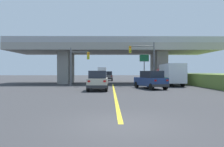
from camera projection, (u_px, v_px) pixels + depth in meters
name	position (u px, v px, depth m)	size (l,w,h in m)	color
ground	(113.00, 83.00, 34.00)	(160.00, 160.00, 0.00)	#353538
overpass_bridge	(113.00, 53.00, 33.96)	(32.81, 9.04, 7.15)	gray
lane_divider_stripe	(114.00, 92.00, 19.32)	(0.20, 24.03, 0.01)	yellow
suv_lead	(98.00, 80.00, 20.90)	(2.02, 4.42, 2.02)	#B7B29E
suv_crossing	(151.00, 80.00, 22.72)	(3.24, 5.06, 2.02)	navy
box_truck	(170.00, 74.00, 27.89)	(2.33, 6.81, 2.98)	red
sedan_oncoming	(108.00, 76.00, 43.61)	(1.96, 4.40, 2.02)	slate
traffic_signal_nearside	(146.00, 57.00, 27.59)	(3.54, 0.36, 5.97)	#56595E
traffic_signal_farside	(77.00, 62.00, 26.76)	(2.55, 0.36, 5.14)	#56595E
highway_sign	(144.00, 62.00, 31.40)	(1.49, 0.17, 4.81)	slate
semi_truck_distant	(102.00, 73.00, 56.51)	(2.33, 6.42, 3.13)	silver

